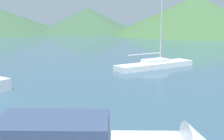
{
  "coord_description": "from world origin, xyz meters",
  "views": [
    {
      "loc": [
        -1.55,
        -4.19,
        4.49
      ],
      "look_at": [
        -0.72,
        14.0,
        1.2
      ],
      "focal_mm": 45.0,
      "sensor_mm": 36.0,
      "label": 1
    }
  ],
  "objects": [
    {
      "name": "sailboat_middle",
      "position": [
        3.68,
        21.59,
        0.4
      ],
      "size": [
        8.04,
        5.71,
        10.88
      ],
      "rotation": [
        0.0,
        0.0,
        0.53
      ],
      "color": "white",
      "rests_on": "ground_plane"
    },
    {
      "name": "hill_east",
      "position": [
        26.17,
        77.9,
        5.62
      ],
      "size": [
        48.09,
        48.09,
        11.25
      ],
      "color": "#3D6038",
      "rests_on": "ground_plane"
    },
    {
      "name": "hill_central",
      "position": [
        -5.4,
        87.87,
        4.15
      ],
      "size": [
        33.7,
        33.7,
        8.3
      ],
      "color": "#38563D",
      "rests_on": "ground_plane"
    }
  ]
}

